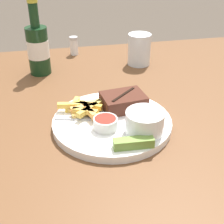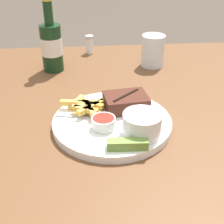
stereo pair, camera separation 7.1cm
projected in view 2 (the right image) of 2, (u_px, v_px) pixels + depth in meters
name	position (u px, v px, depth m)	size (l,w,h in m)	color
dining_table	(112.00, 150.00, 0.77)	(1.35, 1.13, 0.74)	brown
dinner_plate	(112.00, 123.00, 0.73)	(0.28, 0.28, 0.02)	white
steak_portion	(126.00, 102.00, 0.76)	(0.11, 0.09, 0.04)	#472319
fries_pile	(88.00, 107.00, 0.75)	(0.12, 0.13, 0.02)	#E5B44B
coleslaw_cup	(142.00, 123.00, 0.66)	(0.08, 0.08, 0.05)	white
dipping_sauce_cup	(104.00, 122.00, 0.68)	(0.05, 0.05, 0.03)	silver
pickle_spear	(127.00, 144.00, 0.62)	(0.08, 0.03, 0.02)	olive
fork_utensil	(82.00, 116.00, 0.73)	(0.13, 0.04, 0.00)	#B7B7BC
knife_utensil	(111.00, 111.00, 0.75)	(0.07, 0.16, 0.01)	#B7B7BC
beer_bottle	(51.00, 45.00, 0.97)	(0.07, 0.07, 0.23)	#143319
drinking_glass	(153.00, 51.00, 1.02)	(0.07, 0.07, 0.10)	silver
salt_shaker	(90.00, 44.00, 1.13)	(0.03, 0.03, 0.07)	white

